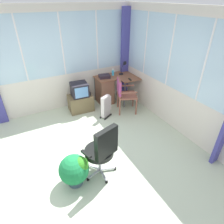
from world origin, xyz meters
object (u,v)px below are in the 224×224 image
(space_heater, at_px, (106,106))
(tv_remote, at_px, (130,79))
(desk, at_px, (106,89))
(wooden_armchair, at_px, (123,91))
(office_chair, at_px, (102,149))
(paper_tray, at_px, (104,76))
(spray_bottle, at_px, (113,72))
(desk_lamp, at_px, (124,66))
(tv_on_stand, at_px, (80,99))
(potted_plant, at_px, (75,169))

(space_heater, bearing_deg, tv_remote, 17.26)
(desk, xyz_separation_m, wooden_armchair, (0.15, -0.68, 0.19))
(office_chair, bearing_deg, paper_tray, 62.98)
(spray_bottle, bearing_deg, office_chair, -121.77)
(desk_lamp, bearing_deg, tv_on_stand, -176.82)
(desk, bearing_deg, desk_lamp, -2.54)
(spray_bottle, height_order, tv_on_stand, spray_bottle)
(tv_remote, height_order, spray_bottle, spray_bottle)
(tv_remote, bearing_deg, desk_lamp, 90.77)
(paper_tray, xyz_separation_m, tv_on_stand, (-0.79, -0.11, -0.46))
(paper_tray, xyz_separation_m, office_chair, (-1.23, -2.41, -0.22))
(tv_on_stand, bearing_deg, wooden_armchair, -30.40)
(desk, height_order, office_chair, office_chair)
(spray_bottle, xyz_separation_m, paper_tray, (-0.30, -0.06, -0.06))
(spray_bottle, bearing_deg, space_heater, -128.14)
(tv_remote, relative_size, potted_plant, 0.26)
(paper_tray, xyz_separation_m, potted_plant, (-1.71, -2.37, -0.49))
(tv_remote, height_order, potted_plant, tv_remote)
(tv_remote, distance_m, paper_tray, 0.72)
(desk, bearing_deg, office_chair, -117.76)
(desk_lamp, height_order, potted_plant, desk_lamp)
(tv_remote, xyz_separation_m, paper_tray, (-0.55, 0.46, 0.03))
(paper_tray, xyz_separation_m, wooden_armchair, (0.19, -0.69, -0.21))
(potted_plant, bearing_deg, wooden_armchair, 41.55)
(paper_tray, distance_m, space_heater, 0.94)
(desk_lamp, distance_m, office_chair, 3.05)
(desk_lamp, relative_size, office_chair, 0.37)
(desk_lamp, bearing_deg, office_chair, -127.95)
(office_chair, relative_size, potted_plant, 1.82)
(desk_lamp, height_order, space_heater, desk_lamp)
(desk, xyz_separation_m, spray_bottle, (0.26, 0.06, 0.46))
(space_heater, bearing_deg, paper_tray, 66.45)
(wooden_armchair, bearing_deg, tv_remote, 32.34)
(desk_lamp, xyz_separation_m, tv_remote, (-0.07, -0.42, -0.25))
(office_chair, relative_size, space_heater, 1.75)
(paper_tray, distance_m, potted_plant, 2.97)
(desk, distance_m, office_chair, 2.73)
(tv_on_stand, height_order, space_heater, tv_on_stand)
(potted_plant, bearing_deg, tv_on_stand, 67.83)
(tv_remote, bearing_deg, wooden_armchair, -137.19)
(desk, relative_size, tv_on_stand, 1.38)
(desk, height_order, space_heater, desk)
(spray_bottle, xyz_separation_m, tv_on_stand, (-1.09, -0.17, -0.51))
(tv_remote, bearing_deg, office_chair, -121.90)
(desk, height_order, tv_on_stand, tv_on_stand)
(spray_bottle, relative_size, paper_tray, 0.72)
(spray_bottle, distance_m, tv_on_stand, 1.22)
(tv_remote, distance_m, tv_on_stand, 1.45)
(desk_lamp, relative_size, wooden_armchair, 0.42)
(desk_lamp, bearing_deg, spray_bottle, 164.58)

